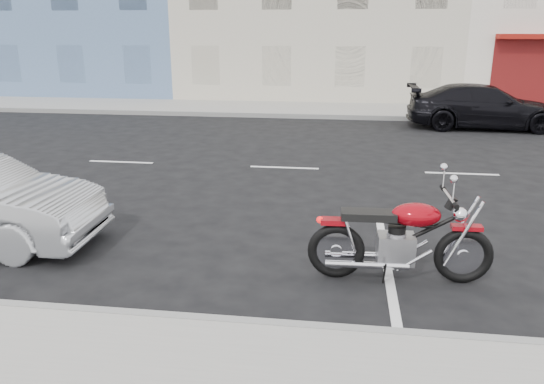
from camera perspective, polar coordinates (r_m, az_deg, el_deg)
The scene contains 5 objects.
ground at distance 12.33m, azimuth 10.62°, elevation 2.27°, with size 120.00×120.00×0.00m, color black.
sidewalk_far at distance 21.27m, azimuth -4.13°, elevation 9.01°, with size 80.00×3.40×0.15m, color gray.
curb_far at distance 19.63m, azimuth -5.15°, elevation 8.30°, with size 80.00×0.12×0.16m, color gray.
motorcycle at distance 7.13m, azimuth 20.27°, elevation -5.26°, with size 2.35×0.78×1.18m.
car_far at distance 18.51m, azimuth 21.85°, elevation 8.53°, with size 1.96×4.82×1.40m, color black.
Camera 1 is at (-0.68, -11.90, 3.15)m, focal length 35.00 mm.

